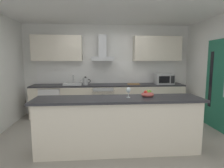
{
  "coord_description": "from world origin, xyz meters",
  "views": [
    {
      "loc": [
        -0.32,
        -3.74,
        1.59
      ],
      "look_at": [
        0.01,
        0.4,
        1.05
      ],
      "focal_mm": 29.81,
      "sensor_mm": 36.0,
      "label": 1
    }
  ],
  "objects_px": {
    "microwave": "(164,79)",
    "sink": "(73,84)",
    "wine_glass": "(128,90)",
    "oven": "(103,100)",
    "kettle": "(85,81)",
    "chopping_board": "(134,84)",
    "fruit_bowl": "(148,94)",
    "range_hood": "(102,53)",
    "refrigerator": "(52,102)"
  },
  "relations": [
    {
      "from": "microwave",
      "to": "sink",
      "type": "height_order",
      "value": "microwave"
    },
    {
      "from": "wine_glass",
      "to": "oven",
      "type": "bearing_deg",
      "value": 100.18
    },
    {
      "from": "sink",
      "to": "kettle",
      "type": "distance_m",
      "value": 0.36
    },
    {
      "from": "chopping_board",
      "to": "kettle",
      "type": "bearing_deg",
      "value": -179.58
    },
    {
      "from": "fruit_bowl",
      "to": "range_hood",
      "type": "bearing_deg",
      "value": 108.51
    },
    {
      "from": "wine_glass",
      "to": "microwave",
      "type": "bearing_deg",
      "value": 56.17
    },
    {
      "from": "oven",
      "to": "microwave",
      "type": "xyz_separation_m",
      "value": [
        1.75,
        -0.03,
        0.59
      ]
    },
    {
      "from": "sink",
      "to": "fruit_bowl",
      "type": "relative_size",
      "value": 2.27
    },
    {
      "from": "oven",
      "to": "sink",
      "type": "distance_m",
      "value": 0.95
    },
    {
      "from": "wine_glass",
      "to": "sink",
      "type": "bearing_deg",
      "value": 119.91
    },
    {
      "from": "refrigerator",
      "to": "chopping_board",
      "type": "bearing_deg",
      "value": -0.52
    },
    {
      "from": "microwave",
      "to": "kettle",
      "type": "height_order",
      "value": "microwave"
    },
    {
      "from": "microwave",
      "to": "sink",
      "type": "bearing_deg",
      "value": 179.14
    },
    {
      "from": "wine_glass",
      "to": "refrigerator",
      "type": "bearing_deg",
      "value": 130.73
    },
    {
      "from": "fruit_bowl",
      "to": "chopping_board",
      "type": "bearing_deg",
      "value": 85.79
    },
    {
      "from": "oven",
      "to": "range_hood",
      "type": "xyz_separation_m",
      "value": [
        0.0,
        0.13,
        1.33
      ]
    },
    {
      "from": "oven",
      "to": "sink",
      "type": "relative_size",
      "value": 1.6
    },
    {
      "from": "oven",
      "to": "microwave",
      "type": "height_order",
      "value": "microwave"
    },
    {
      "from": "oven",
      "to": "wine_glass",
      "type": "xyz_separation_m",
      "value": [
        0.37,
        -2.09,
        0.61
      ]
    },
    {
      "from": "oven",
      "to": "wine_glass",
      "type": "relative_size",
      "value": 4.5
    },
    {
      "from": "range_hood",
      "to": "chopping_board",
      "type": "distance_m",
      "value": 1.25
    },
    {
      "from": "microwave",
      "to": "kettle",
      "type": "distance_m",
      "value": 2.24
    },
    {
      "from": "oven",
      "to": "fruit_bowl",
      "type": "distance_m",
      "value": 2.23
    },
    {
      "from": "sink",
      "to": "fruit_bowl",
      "type": "height_order",
      "value": "sink"
    },
    {
      "from": "refrigerator",
      "to": "range_hood",
      "type": "distance_m",
      "value": 1.97
    },
    {
      "from": "range_hood",
      "to": "sink",
      "type": "bearing_deg",
      "value": -171.89
    },
    {
      "from": "oven",
      "to": "sink",
      "type": "height_order",
      "value": "sink"
    },
    {
      "from": "microwave",
      "to": "kettle",
      "type": "xyz_separation_m",
      "value": [
        -2.23,
        -0.01,
        -0.04
      ]
    },
    {
      "from": "range_hood",
      "to": "wine_glass",
      "type": "bearing_deg",
      "value": -80.4
    },
    {
      "from": "refrigerator",
      "to": "wine_glass",
      "type": "distance_m",
      "value": 2.83
    },
    {
      "from": "microwave",
      "to": "range_hood",
      "type": "bearing_deg",
      "value": 174.87
    },
    {
      "from": "oven",
      "to": "range_hood",
      "type": "distance_m",
      "value": 1.33
    },
    {
      "from": "chopping_board",
      "to": "sink",
      "type": "bearing_deg",
      "value": 178.83
    },
    {
      "from": "range_hood",
      "to": "wine_glass",
      "type": "xyz_separation_m",
      "value": [
        0.37,
        -2.22,
        -0.71
      ]
    },
    {
      "from": "fruit_bowl",
      "to": "sink",
      "type": "bearing_deg",
      "value": 127.25
    },
    {
      "from": "sink",
      "to": "fruit_bowl",
      "type": "distance_m",
      "value": 2.57
    },
    {
      "from": "sink",
      "to": "fruit_bowl",
      "type": "xyz_separation_m",
      "value": [
        1.56,
        -2.05,
        0.06
      ]
    },
    {
      "from": "fruit_bowl",
      "to": "chopping_board",
      "type": "xyz_separation_m",
      "value": [
        0.15,
        2.01,
        -0.08
      ]
    },
    {
      "from": "oven",
      "to": "chopping_board",
      "type": "relative_size",
      "value": 2.35
    },
    {
      "from": "wine_glass",
      "to": "range_hood",
      "type": "bearing_deg",
      "value": 99.6
    },
    {
      "from": "fruit_bowl",
      "to": "microwave",
      "type": "bearing_deg",
      "value": 62.84
    },
    {
      "from": "oven",
      "to": "range_hood",
      "type": "height_order",
      "value": "range_hood"
    },
    {
      "from": "oven",
      "to": "refrigerator",
      "type": "bearing_deg",
      "value": -179.89
    },
    {
      "from": "range_hood",
      "to": "wine_glass",
      "type": "height_order",
      "value": "range_hood"
    },
    {
      "from": "sink",
      "to": "chopping_board",
      "type": "height_order",
      "value": "sink"
    },
    {
      "from": "fruit_bowl",
      "to": "refrigerator",
      "type": "bearing_deg",
      "value": 136.53
    },
    {
      "from": "oven",
      "to": "fruit_bowl",
      "type": "xyz_separation_m",
      "value": [
        0.72,
        -2.04,
        0.53
      ]
    },
    {
      "from": "kettle",
      "to": "microwave",
      "type": "bearing_deg",
      "value": 0.15
    },
    {
      "from": "microwave",
      "to": "wine_glass",
      "type": "xyz_separation_m",
      "value": [
        -1.38,
        -2.06,
        0.02
      ]
    },
    {
      "from": "kettle",
      "to": "fruit_bowl",
      "type": "height_order",
      "value": "kettle"
    }
  ]
}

